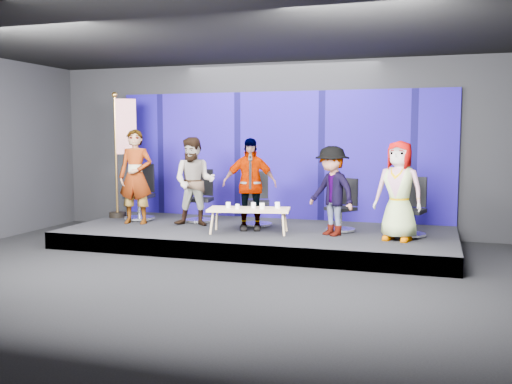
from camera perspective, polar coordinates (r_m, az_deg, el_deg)
ground at (r=8.26m, az=-5.04°, el=-8.47°), size 10.00×10.00×0.00m
room_walls at (r=8.02m, az=-5.19°, el=8.62°), size 10.02×8.02×3.51m
riser at (r=10.53m, az=0.20°, el=-4.51°), size 7.00×3.00×0.30m
backdrop at (r=11.76m, az=2.31°, el=3.68°), size 7.00×0.08×2.60m
chair_a at (r=11.83m, az=-11.50°, el=-0.93°), size 0.71×0.71×1.13m
panelist_a at (r=11.28m, az=-11.95°, el=1.51°), size 0.72×0.52×1.83m
chair_b at (r=11.37m, az=-5.58°, el=-1.27°), size 0.66×0.66×1.04m
panelist_b at (r=10.83m, az=-6.18°, el=1.03°), size 0.90×0.74×1.68m
chair_c at (r=10.83m, az=0.11°, el=-1.60°), size 0.72×0.72×1.03m
panelist_c at (r=10.30m, az=-0.65°, el=0.78°), size 1.05×0.67×1.67m
chair_d at (r=10.33m, az=8.65°, el=-2.18°), size 0.74×0.74×0.95m
panelist_d at (r=9.82m, az=7.59°, el=0.11°), size 1.14×1.04×1.54m
chair_e at (r=10.08m, az=15.22°, el=-2.40°), size 0.69×0.69×1.01m
panelist_e at (r=9.57m, az=14.09°, el=0.12°), size 0.90×0.70×1.63m
coffee_table at (r=10.01m, az=-0.70°, el=-1.84°), size 1.51×0.85×0.44m
mug_a at (r=10.11m, az=-2.80°, el=-1.29°), size 0.08×0.08×0.10m
mug_b at (r=9.92m, az=-1.87°, el=-1.46°), size 0.07×0.07×0.09m
mug_c at (r=10.05m, az=-0.26°, el=-1.33°), size 0.08×0.08×0.10m
mug_d at (r=9.90m, az=0.62°, el=-1.41°), size 0.09×0.09×0.11m
mug_e at (r=10.04m, az=2.16°, el=-1.32°), size 0.09×0.09×0.11m
flag_stand at (r=12.17m, az=-13.21°, el=3.96°), size 0.57×0.39×2.60m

